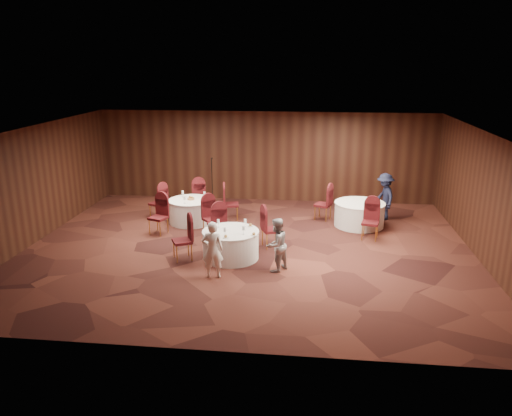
# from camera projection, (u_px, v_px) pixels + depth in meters

# --- Properties ---
(ground) EXTENTS (12.00, 12.00, 0.00)m
(ground) POSITION_uv_depth(u_px,v_px,m) (248.00, 249.00, 13.56)
(ground) COLOR black
(ground) RESTS_ON ground
(room_shell) EXTENTS (12.00, 12.00, 12.00)m
(room_shell) POSITION_uv_depth(u_px,v_px,m) (248.00, 178.00, 13.00)
(room_shell) COLOR silver
(room_shell) RESTS_ON ground
(table_main) EXTENTS (1.46, 1.46, 0.74)m
(table_main) POSITION_uv_depth(u_px,v_px,m) (231.00, 244.00, 12.82)
(table_main) COLOR white
(table_main) RESTS_ON ground
(table_left) EXTENTS (1.41, 1.41, 0.74)m
(table_left) POSITION_uv_depth(u_px,v_px,m) (191.00, 211.00, 15.65)
(table_left) COLOR white
(table_left) RESTS_ON ground
(table_right) EXTENTS (1.54, 1.54, 0.74)m
(table_right) POSITION_uv_depth(u_px,v_px,m) (359.00, 214.00, 15.34)
(table_right) COLOR white
(table_right) RESTS_ON ground
(chairs_main) EXTENTS (2.88, 2.12, 1.00)m
(chairs_main) POSITION_uv_depth(u_px,v_px,m) (224.00, 231.00, 13.42)
(chairs_main) COLOR #390B10
(chairs_main) RESTS_ON ground
(chairs_left) EXTENTS (3.01, 3.06, 1.00)m
(chairs_left) POSITION_uv_depth(u_px,v_px,m) (192.00, 208.00, 15.57)
(chairs_left) COLOR #390B10
(chairs_left) RESTS_ON ground
(chairs_right) EXTENTS (1.96, 2.35, 1.00)m
(chairs_right) POSITION_uv_depth(u_px,v_px,m) (345.00, 213.00, 15.03)
(chairs_right) COLOR #390B10
(chairs_right) RESTS_ON ground
(tabletop_main) EXTENTS (1.14, 1.10, 0.22)m
(tabletop_main) POSITION_uv_depth(u_px,v_px,m) (235.00, 228.00, 12.59)
(tabletop_main) COLOR silver
(tabletop_main) RESTS_ON table_main
(tabletop_left) EXTENTS (0.79, 0.75, 0.22)m
(tabletop_left) POSITION_uv_depth(u_px,v_px,m) (191.00, 197.00, 15.53)
(tabletop_left) COLOR silver
(tabletop_left) RESTS_ON table_left
(tabletop_right) EXTENTS (0.08, 0.08, 0.22)m
(tabletop_right) POSITION_uv_depth(u_px,v_px,m) (367.00, 200.00, 14.98)
(tabletop_right) COLOR silver
(tabletop_right) RESTS_ON table_right
(mic_stand) EXTENTS (0.24, 0.24, 1.73)m
(mic_stand) POSITION_uv_depth(u_px,v_px,m) (212.00, 193.00, 17.27)
(mic_stand) COLOR black
(mic_stand) RESTS_ON ground
(woman_a) EXTENTS (0.54, 0.40, 1.38)m
(woman_a) POSITION_uv_depth(u_px,v_px,m) (213.00, 250.00, 11.59)
(woman_a) COLOR white
(woman_a) RESTS_ON ground
(woman_b) EXTENTS (0.78, 0.82, 1.33)m
(woman_b) POSITION_uv_depth(u_px,v_px,m) (276.00, 245.00, 11.97)
(woman_b) COLOR #A5A4A9
(woman_b) RESTS_ON ground
(man_c) EXTENTS (0.79, 1.08, 1.50)m
(man_c) POSITION_uv_depth(u_px,v_px,m) (385.00, 197.00, 15.86)
(man_c) COLOR black
(man_c) RESTS_ON ground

